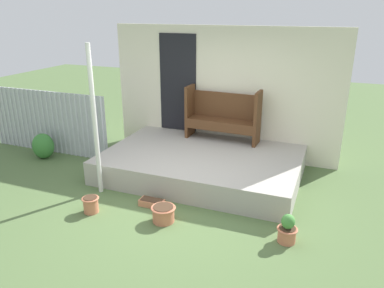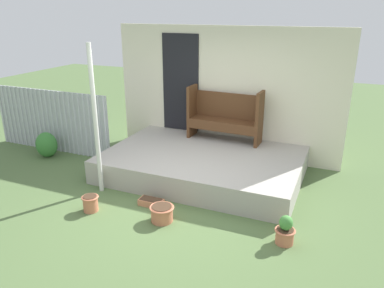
% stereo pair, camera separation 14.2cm
% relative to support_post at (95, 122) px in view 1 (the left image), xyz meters
% --- Properties ---
extents(ground_plane, '(24.00, 24.00, 0.00)m').
position_rel_support_post_xyz_m(ground_plane, '(1.43, 0.10, -1.22)').
color(ground_plane, '#516B3D').
extents(porch_slab, '(3.48, 2.30, 0.42)m').
position_rel_support_post_xyz_m(porch_slab, '(1.35, 1.25, -1.00)').
color(porch_slab, '#A8A399').
rests_on(porch_slab, ground_plane).
extents(house_wall, '(4.68, 0.08, 2.60)m').
position_rel_support_post_xyz_m(house_wall, '(1.31, 2.42, 0.09)').
color(house_wall, beige).
rests_on(house_wall, ground_plane).
extents(fence_corrugated, '(2.88, 0.05, 1.32)m').
position_rel_support_post_xyz_m(fence_corrugated, '(-2.08, 1.19, -0.56)').
color(fence_corrugated, '#ADB2B7').
rests_on(fence_corrugated, ground_plane).
extents(support_post, '(0.07, 0.07, 2.43)m').
position_rel_support_post_xyz_m(support_post, '(0.00, 0.00, 0.00)').
color(support_post, silver).
rests_on(support_post, ground_plane).
extents(bench, '(1.47, 0.45, 1.04)m').
position_rel_support_post_xyz_m(bench, '(1.46, 2.14, -0.27)').
color(bench, '#54331C').
rests_on(bench, porch_slab).
extents(flower_pot_left, '(0.26, 0.26, 0.25)m').
position_rel_support_post_xyz_m(flower_pot_left, '(0.26, -0.63, -1.08)').
color(flower_pot_left, '#C67251').
rests_on(flower_pot_left, ground_plane).
extents(flower_pot_middle, '(0.36, 0.36, 0.24)m').
position_rel_support_post_xyz_m(flower_pot_middle, '(1.39, -0.46, -1.09)').
color(flower_pot_middle, '#C67251').
rests_on(flower_pot_middle, ground_plane).
extents(flower_pot_right, '(0.27, 0.27, 0.41)m').
position_rel_support_post_xyz_m(flower_pot_right, '(3.11, -0.33, -1.04)').
color(flower_pot_right, '#C67251').
rests_on(flower_pot_right, ground_plane).
extents(planter_box_rect, '(0.38, 0.19, 0.11)m').
position_rel_support_post_xyz_m(planter_box_rect, '(1.02, -0.12, -1.16)').
color(planter_box_rect, tan).
rests_on(planter_box_rect, ground_plane).
extents(shrub_by_fence, '(0.45, 0.40, 0.52)m').
position_rel_support_post_xyz_m(shrub_by_fence, '(-1.94, 0.84, -0.95)').
color(shrub_by_fence, '#387A33').
rests_on(shrub_by_fence, ground_plane).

